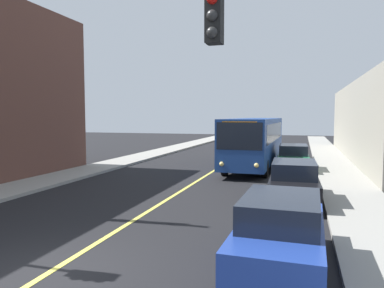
# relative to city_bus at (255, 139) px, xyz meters

# --- Properties ---
(ground_plane) EXTENTS (120.00, 120.00, 0.00)m
(ground_plane) POSITION_rel_city_bus_xyz_m (-2.20, -18.16, -1.82)
(ground_plane) COLOR black
(sidewalk_left) EXTENTS (2.50, 90.00, 0.15)m
(sidewalk_left) POSITION_rel_city_bus_xyz_m (-9.45, -8.16, -1.74)
(sidewalk_left) COLOR gray
(sidewalk_left) RESTS_ON ground
(sidewalk_right) EXTENTS (2.50, 90.00, 0.15)m
(sidewalk_right) POSITION_rel_city_bus_xyz_m (5.05, -8.16, -1.74)
(sidewalk_right) COLOR gray
(sidewalk_right) RESTS_ON ground
(lane_stripe_center) EXTENTS (0.16, 60.00, 0.01)m
(lane_stripe_center) POSITION_rel_city_bus_xyz_m (-2.20, -3.16, -1.81)
(lane_stripe_center) COLOR #D8CC4C
(lane_stripe_center) RESTS_ON ground
(city_bus) EXTENTS (2.73, 12.19, 3.20)m
(city_bus) POSITION_rel_city_bus_xyz_m (0.00, 0.00, 0.00)
(city_bus) COLOR navy
(city_bus) RESTS_ON ground
(parked_car_blue) EXTENTS (1.93, 4.45, 1.62)m
(parked_car_blue) POSITION_rel_city_bus_xyz_m (2.55, -16.28, -0.98)
(parked_car_blue) COLOR navy
(parked_car_blue) RESTS_ON ground
(parked_car_black) EXTENTS (1.91, 4.44, 1.62)m
(parked_car_black) POSITION_rel_city_bus_xyz_m (2.69, -9.77, -0.98)
(parked_car_black) COLOR black
(parked_car_black) RESTS_ON ground
(parked_car_green) EXTENTS (1.92, 4.45, 1.62)m
(parked_car_green) POSITION_rel_city_bus_xyz_m (2.46, -1.24, -0.98)
(parked_car_green) COLOR #196038
(parked_car_green) RESTS_ON ground
(traffic_signal_right_corner) EXTENTS (3.75, 0.48, 6.00)m
(traffic_signal_right_corner) POSITION_rel_city_bus_xyz_m (3.21, -17.23, 2.49)
(traffic_signal_right_corner) COLOR #2D2D33
(traffic_signal_right_corner) RESTS_ON sidewalk_right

